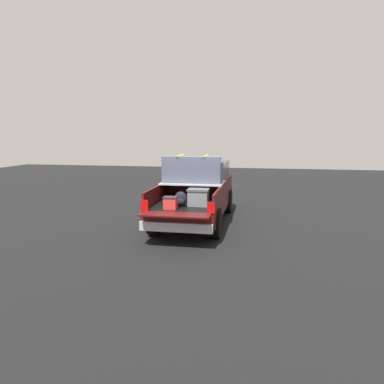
{
  "coord_description": "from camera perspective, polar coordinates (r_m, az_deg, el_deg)",
  "views": [
    {
      "loc": [
        -11.76,
        -2.16,
        2.89
      ],
      "look_at": [
        -0.6,
        0.0,
        1.1
      ],
      "focal_mm": 34.77,
      "sensor_mm": 36.0,
      "label": 1
    }
  ],
  "objects": [
    {
      "name": "pickup_truck",
      "position": [
        12.49,
        0.87,
        0.13
      ],
      "size": [
        6.05,
        2.06,
        2.23
      ],
      "color": "#470F0F",
      "rests_on": "ground_plane"
    },
    {
      "name": "ground_plane",
      "position": [
        12.3,
        0.53,
        -4.64
      ],
      "size": [
        40.0,
        40.0,
        0.0
      ],
      "primitive_type": "plane",
      "color": "black"
    },
    {
      "name": "trash_can",
      "position": [
        16.55,
        -0.14,
        0.63
      ],
      "size": [
        0.6,
        0.6,
        0.98
      ],
      "color": "#3F4C66",
      "rests_on": "ground_plane"
    }
  ]
}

